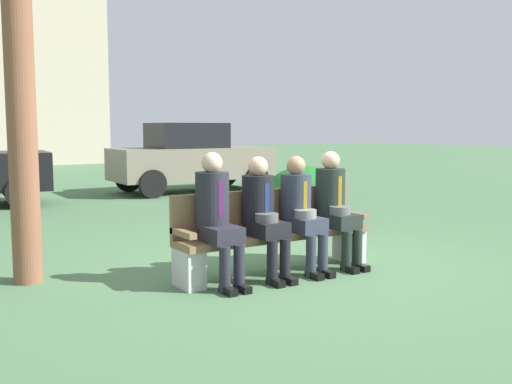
{
  "coord_description": "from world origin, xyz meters",
  "views": [
    {
      "loc": [
        -3.89,
        -5.2,
        1.58
      ],
      "look_at": [
        -0.27,
        0.29,
        0.85
      ],
      "focal_mm": 41.2,
      "sensor_mm": 36.0,
      "label": 1
    }
  ],
  "objects": [
    {
      "name": "seated_man_centerright",
      "position": [
        -0.0,
        -0.18,
        0.71
      ],
      "size": [
        0.34,
        0.72,
        1.27
      ],
      "color": "#2D3342",
      "rests_on": "ground"
    },
    {
      "name": "shrub_near_bench",
      "position": [
        2.65,
        3.11,
        0.44
      ],
      "size": [
        1.42,
        1.3,
        0.89
      ],
      "primitive_type": "ellipsoid",
      "color": "#1D7326",
      "rests_on": "ground"
    },
    {
      "name": "parked_car_far",
      "position": [
        2.68,
        7.68,
        0.84
      ],
      "size": [
        3.93,
        1.78,
        1.68
      ],
      "color": "slate",
      "rests_on": "ground"
    },
    {
      "name": "seated_man_centerleft",
      "position": [
        -0.5,
        -0.18,
        0.71
      ],
      "size": [
        0.34,
        0.72,
        1.27
      ],
      "color": "black",
      "rests_on": "ground"
    },
    {
      "name": "seated_man_leftmost",
      "position": [
        -1.05,
        -0.17,
        0.74
      ],
      "size": [
        0.34,
        0.72,
        1.33
      ],
      "color": "#23232D",
      "rests_on": "ground"
    },
    {
      "name": "park_bench",
      "position": [
        -0.27,
        -0.04,
        0.44
      ],
      "size": [
        2.31,
        0.44,
        0.9
      ],
      "color": "brown",
      "rests_on": "ground"
    },
    {
      "name": "ground_plane",
      "position": [
        0.0,
        0.0,
        0.0
      ],
      "size": [
        80.0,
        80.0,
        0.0
      ],
      "primitive_type": "plane",
      "color": "#486E48"
    },
    {
      "name": "seated_man_rightmost",
      "position": [
        0.49,
        -0.18,
        0.73
      ],
      "size": [
        0.34,
        0.72,
        1.31
      ],
      "color": "#1E2823",
      "rests_on": "ground"
    }
  ]
}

